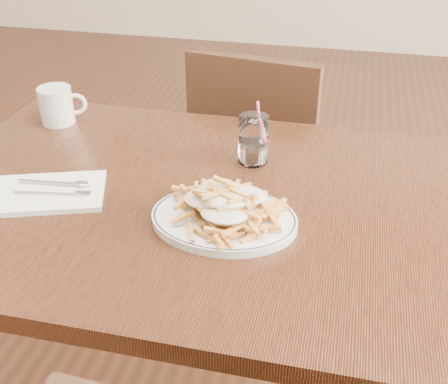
% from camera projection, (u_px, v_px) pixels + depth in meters
% --- Properties ---
extents(table, '(1.20, 0.80, 0.75)m').
position_uv_depth(table, '(206.00, 228.00, 1.19)').
color(table, black).
rests_on(table, ground).
extents(chair_far, '(0.45, 0.45, 0.86)m').
position_uv_depth(chair_far, '(259.00, 161.00, 1.83)').
color(chair_far, black).
rests_on(chair_far, ground).
extents(fries_plate, '(0.33, 0.31, 0.02)m').
position_uv_depth(fries_plate, '(224.00, 219.00, 1.06)').
color(fries_plate, white).
rests_on(fries_plate, table).
extents(loaded_fries, '(0.24, 0.21, 0.06)m').
position_uv_depth(loaded_fries, '(224.00, 200.00, 1.04)').
color(loaded_fries, '#C2853B').
rests_on(loaded_fries, fries_plate).
extents(napkin, '(0.26, 0.22, 0.01)m').
position_uv_depth(napkin, '(47.00, 193.00, 1.15)').
color(napkin, white).
rests_on(napkin, table).
extents(cutlery, '(0.18, 0.08, 0.01)m').
position_uv_depth(cutlery, '(48.00, 188.00, 1.15)').
color(cutlery, silver).
rests_on(cutlery, napkin).
extents(water_glass, '(0.07, 0.07, 0.15)m').
position_uv_depth(water_glass, '(253.00, 142.00, 1.25)').
color(water_glass, white).
rests_on(water_glass, table).
extents(coffee_mug, '(0.12, 0.08, 0.09)m').
position_uv_depth(coffee_mug, '(57.00, 105.00, 1.43)').
color(coffee_mug, white).
rests_on(coffee_mug, table).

